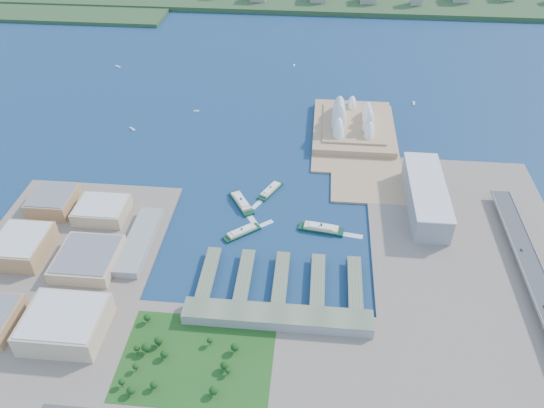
# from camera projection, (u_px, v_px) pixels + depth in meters

# --- Properties ---
(ground) EXTENTS (3000.00, 3000.00, 0.00)m
(ground) POSITION_uv_depth(u_px,v_px,m) (275.00, 238.00, 669.67)
(ground) COLOR #10274A
(ground) RESTS_ON ground
(west_land) EXTENTS (220.00, 390.00, 3.00)m
(west_land) POSITION_uv_depth(u_px,v_px,m) (49.00, 284.00, 604.83)
(west_land) COLOR gray
(west_land) RESTS_ON ground
(south_land) EXTENTS (720.00, 180.00, 3.00)m
(south_land) POSITION_uv_depth(u_px,v_px,m) (255.00, 383.00, 503.63)
(south_land) COLOR gray
(south_land) RESTS_ON ground
(east_land) EXTENTS (240.00, 500.00, 3.00)m
(east_land) POSITION_uv_depth(u_px,v_px,m) (478.00, 279.00, 611.54)
(east_land) COLOR gray
(east_land) RESTS_ON ground
(peninsula) EXTENTS (135.00, 220.00, 3.00)m
(peninsula) POSITION_uv_depth(u_px,v_px,m) (355.00, 136.00, 865.17)
(peninsula) COLOR tan
(peninsula) RESTS_ON ground
(opera_house) EXTENTS (134.00, 180.00, 58.00)m
(opera_house) POSITION_uv_depth(u_px,v_px,m) (354.00, 114.00, 862.38)
(opera_house) COLOR white
(opera_house) RESTS_ON peninsula
(toaster_building) EXTENTS (45.00, 155.00, 35.00)m
(toaster_building) POSITION_uv_depth(u_px,v_px,m) (426.00, 196.00, 705.46)
(toaster_building) COLOR gray
(toaster_building) RESTS_ON east_land
(expressway) EXTENTS (26.00, 340.00, 11.85)m
(expressway) POSITION_uv_depth(u_px,v_px,m) (536.00, 284.00, 594.65)
(expressway) COLOR gray
(expressway) RESTS_ON east_land
(west_buildings) EXTENTS (200.00, 280.00, 27.00)m
(west_buildings) POSITION_uv_depth(u_px,v_px,m) (58.00, 254.00, 623.15)
(west_buildings) COLOR #A57D52
(west_buildings) RESTS_ON west_land
(ferry_wharves) EXTENTS (184.00, 90.00, 9.30)m
(ferry_wharves) POSITION_uv_depth(u_px,v_px,m) (281.00, 279.00, 606.81)
(ferry_wharves) COLOR #5D674E
(ferry_wharves) RESTS_ON ground
(terminal_building) EXTENTS (200.00, 28.00, 12.00)m
(terminal_building) POSITION_uv_depth(u_px,v_px,m) (277.00, 317.00, 556.89)
(terminal_building) COLOR gray
(terminal_building) RESTS_ON south_land
(park) EXTENTS (150.00, 110.00, 16.00)m
(park) POSITION_uv_depth(u_px,v_px,m) (196.00, 354.00, 518.01)
(park) COLOR #194714
(park) RESTS_ON south_land
(ferry_a) EXTENTS (41.94, 56.83, 10.86)m
(ferry_a) POSITION_uv_depth(u_px,v_px,m) (241.00, 201.00, 721.56)
(ferry_a) COLOR #0D3722
(ferry_a) RESTS_ON ground
(ferry_b) EXTENTS (33.65, 49.71, 9.34)m
(ferry_b) POSITION_uv_depth(u_px,v_px,m) (271.00, 189.00, 744.77)
(ferry_b) COLOR #0D3722
(ferry_b) RESTS_ON ground
(ferry_c) EXTENTS (47.52, 42.29, 9.62)m
(ferry_c) POSITION_uv_depth(u_px,v_px,m) (242.00, 231.00, 673.19)
(ferry_c) COLOR #0D3722
(ferry_c) RESTS_ON ground
(ferry_d) EXTENTS (59.58, 23.31, 10.97)m
(ferry_d) POSITION_uv_depth(u_px,v_px,m) (321.00, 227.00, 678.15)
(ferry_d) COLOR #0D3722
(ferry_d) RESTS_ON ground
(boat_a) EXTENTS (11.98, 10.82, 2.50)m
(boat_a) POSITION_uv_depth(u_px,v_px,m) (132.00, 129.00, 885.62)
(boat_a) COLOR white
(boat_a) RESTS_ON ground
(boat_b) EXTENTS (9.75, 5.14, 2.50)m
(boat_b) POSITION_uv_depth(u_px,v_px,m) (197.00, 111.00, 935.04)
(boat_b) COLOR white
(boat_b) RESTS_ON ground
(boat_c) EXTENTS (5.26, 13.28, 2.91)m
(boat_c) POSITION_uv_depth(u_px,v_px,m) (414.00, 103.00, 958.19)
(boat_c) COLOR white
(boat_c) RESTS_ON ground
(boat_d) EXTENTS (13.06, 10.03, 2.31)m
(boat_d) POSITION_uv_depth(u_px,v_px,m) (118.00, 66.00, 1088.26)
(boat_d) COLOR white
(boat_d) RESTS_ON ground
(boat_e) EXTENTS (3.13, 9.72, 2.38)m
(boat_e) POSITION_uv_depth(u_px,v_px,m) (294.00, 65.00, 1092.75)
(boat_e) COLOR white
(boat_e) RESTS_ON ground
(car_c) EXTENTS (2.01, 4.94, 1.43)m
(car_c) POSITION_uv_depth(u_px,v_px,m) (522.00, 250.00, 629.70)
(car_c) COLOR slate
(car_c) RESTS_ON expressway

